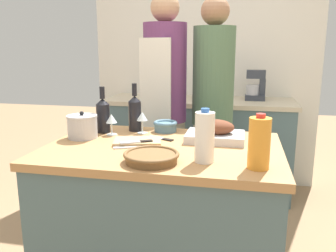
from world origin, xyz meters
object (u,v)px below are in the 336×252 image
object	(u,v)px
wine_bottle_green	(135,112)
cutting_board	(137,141)
roasting_pan	(215,133)
wine_glass_right	(142,117)
knife_paring	(162,139)
person_cook_aproned	(165,102)
stock_pot	(82,126)
knife_bread	(137,142)
wine_glass_left	(111,120)
wine_bottle_dark	(103,115)
condiment_bottle_tall	(197,90)
stand_mixer	(255,88)
knife_chef	(137,147)
mixing_bowl	(165,126)
person_cook_guest	(213,104)
juice_jug	(259,143)
milk_jug	(205,137)
wicker_basket	(151,157)
condiment_bottle_short	(197,91)

from	to	relation	value
wine_bottle_green	cutting_board	bearing A→B (deg)	-70.48
roasting_pan	wine_glass_right	world-z (taller)	wine_glass_right
knife_paring	person_cook_aproned	xyz separation A→B (m)	(-0.13, 0.68, 0.10)
stock_pot	knife_bread	world-z (taller)	stock_pot
knife_paring	person_cook_aproned	distance (m)	0.70
wine_glass_left	wine_bottle_dark	bearing A→B (deg)	145.14
wine_glass_left	condiment_bottle_tall	bearing A→B (deg)	77.40
wine_glass_left	knife_paring	distance (m)	0.33
knife_paring	stand_mixer	size ratio (longest dim) A/B	0.59
wine_bottle_dark	knife_bread	size ratio (longest dim) A/B	1.68
knife_chef	knife_paring	size ratio (longest dim) A/B	1.33
wine_bottle_green	wine_glass_right	xyz separation A→B (m)	(0.06, -0.06, -0.02)
mixing_bowl	person_cook_guest	size ratio (longest dim) A/B	0.08
mixing_bowl	roasting_pan	bearing A→B (deg)	-26.89
mixing_bowl	condiment_bottle_tall	size ratio (longest dim) A/B	0.75
roasting_pan	mixing_bowl	size ratio (longest dim) A/B	2.17
stock_pot	wine_glass_left	xyz separation A→B (m)	(0.14, 0.10, 0.03)
wine_glass_right	person_cook_guest	size ratio (longest dim) A/B	0.08
juice_jug	person_cook_guest	bearing A→B (deg)	104.71
stock_pot	wine_glass_left	distance (m)	0.17
person_cook_guest	cutting_board	bearing A→B (deg)	-101.87
roasting_pan	milk_jug	bearing A→B (deg)	-92.98
mixing_bowl	person_cook_guest	bearing A→B (deg)	65.82
juice_jug	wine_glass_left	distance (m)	0.93
milk_jug	knife_bread	xyz separation A→B (m)	(-0.37, 0.19, -0.09)
roasting_pan	mixing_bowl	xyz separation A→B (m)	(-0.32, 0.16, -0.01)
wicker_basket	person_cook_guest	size ratio (longest dim) A/B	0.15
condiment_bottle_tall	wine_glass_left	bearing A→B (deg)	-102.60
milk_jug	condiment_bottle_short	distance (m)	1.90
wine_glass_left	person_cook_aproned	world-z (taller)	person_cook_aproned
wine_bottle_green	condiment_bottle_short	bearing A→B (deg)	81.08
roasting_pan	milk_jug	world-z (taller)	milk_jug
milk_jug	knife_bread	world-z (taller)	milk_jug
juice_jug	condiment_bottle_tall	distance (m)	1.92
wine_bottle_dark	knife_paring	size ratio (longest dim) A/B	1.68
knife_paring	stand_mixer	distance (m)	1.61
wine_bottle_green	stand_mixer	distance (m)	1.54
stock_pot	mixing_bowl	distance (m)	0.50
roasting_pan	knife_bread	xyz separation A→B (m)	(-0.39, -0.18, -0.03)
milk_jug	condiment_bottle_short	size ratio (longest dim) A/B	1.69
wicker_basket	cutting_board	size ratio (longest dim) A/B	0.89
wine_bottle_green	person_cook_guest	xyz separation A→B (m)	(0.43, 0.55, -0.03)
roasting_pan	wine_bottle_green	bearing A→B (deg)	164.08
stand_mixer	person_cook_aproned	world-z (taller)	person_cook_aproned
roasting_pan	milk_jug	xyz separation A→B (m)	(-0.02, -0.38, 0.07)
milk_jug	wine_bottle_dark	xyz separation A→B (m)	(-0.66, 0.44, -0.01)
roasting_pan	mixing_bowl	distance (m)	0.36
roasting_pan	wine_bottle_dark	size ratio (longest dim) A/B	1.14
milk_jug	wicker_basket	bearing A→B (deg)	-166.76
wine_glass_left	roasting_pan	bearing A→B (deg)	-1.08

